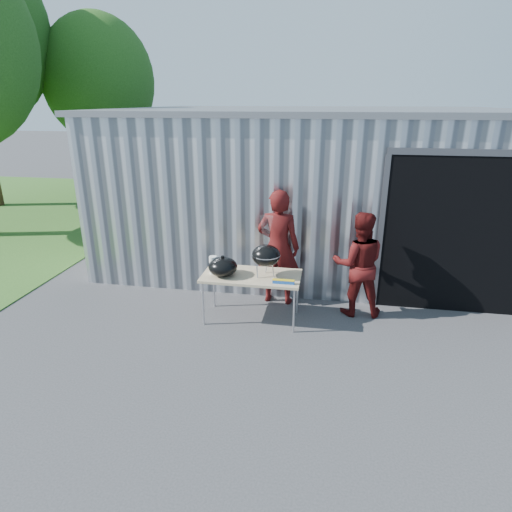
% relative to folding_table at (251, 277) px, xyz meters
% --- Properties ---
extents(ground, '(80.00, 80.00, 0.00)m').
position_rel_folding_table_xyz_m(ground, '(-0.11, -0.84, -0.71)').
color(ground, '#39393C').
extents(building, '(8.20, 6.20, 3.10)m').
position_rel_folding_table_xyz_m(building, '(0.80, 3.75, 0.83)').
color(building, silver).
rests_on(building, ground).
extents(tree_far, '(3.59, 3.59, 5.94)m').
position_rel_folding_table_xyz_m(tree_far, '(-6.61, 8.16, 3.16)').
color(tree_far, '#442D19').
rests_on(tree_far, ground).
extents(folding_table, '(1.50, 0.75, 0.75)m').
position_rel_folding_table_xyz_m(folding_table, '(0.00, 0.00, 0.00)').
color(folding_table, tan).
rests_on(folding_table, ground).
extents(kettle_grill, '(0.43, 0.43, 0.93)m').
position_rel_folding_table_xyz_m(kettle_grill, '(0.22, -0.02, 0.46)').
color(kettle_grill, black).
rests_on(kettle_grill, folding_table).
extents(grill_lid, '(0.44, 0.44, 0.32)m').
position_rel_folding_table_xyz_m(grill_lid, '(-0.42, -0.10, 0.18)').
color(grill_lid, black).
rests_on(grill_lid, folding_table).
extents(paper_towels, '(0.12, 0.12, 0.28)m').
position_rel_folding_table_xyz_m(paper_towels, '(-0.59, -0.05, 0.18)').
color(paper_towels, white).
rests_on(paper_towels, folding_table).
extents(white_tub, '(0.20, 0.15, 0.10)m').
position_rel_folding_table_xyz_m(white_tub, '(-0.55, 0.23, 0.09)').
color(white_tub, white).
rests_on(white_tub, folding_table).
extents(foil_box, '(0.32, 0.05, 0.06)m').
position_rel_folding_table_xyz_m(foil_box, '(0.52, -0.25, 0.07)').
color(foil_box, '#184AA0').
rests_on(foil_box, folding_table).
extents(person_cook, '(0.74, 0.52, 1.94)m').
position_rel_folding_table_xyz_m(person_cook, '(0.32, 0.70, 0.26)').
color(person_cook, '#460E0D').
rests_on(person_cook, ground).
extents(person_bystander, '(0.86, 0.70, 1.68)m').
position_rel_folding_table_xyz_m(person_bystander, '(1.62, 0.49, 0.13)').
color(person_bystander, '#460E0D').
rests_on(person_bystander, ground).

